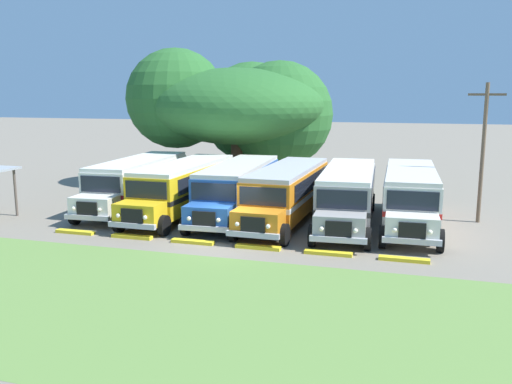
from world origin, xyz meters
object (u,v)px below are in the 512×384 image
(utility_pole, at_px, (483,149))
(broad_shade_tree, at_px, (240,108))
(parked_bus_slot_0, at_px, (138,181))
(parked_bus_slot_3, at_px, (287,191))
(parked_bus_slot_4, at_px, (348,193))
(parked_bus_slot_1, at_px, (184,185))
(parked_bus_slot_2, at_px, (238,187))
(parked_bus_slot_5, at_px, (410,194))

(utility_pole, bearing_deg, broad_shade_tree, 151.24)
(parked_bus_slot_0, height_order, parked_bus_slot_3, same)
(parked_bus_slot_4, relative_size, utility_pole, 1.52)
(parked_bus_slot_4, relative_size, broad_shade_tree, 0.75)
(parked_bus_slot_1, height_order, parked_bus_slot_4, same)
(parked_bus_slot_4, bearing_deg, parked_bus_slot_2, -95.20)
(parked_bus_slot_0, bearing_deg, parked_bus_slot_5, 86.75)
(parked_bus_slot_1, bearing_deg, broad_shade_tree, -177.67)
(parked_bus_slot_2, height_order, parked_bus_slot_5, same)
(parked_bus_slot_1, distance_m, parked_bus_slot_4, 9.12)
(parked_bus_slot_5, bearing_deg, parked_bus_slot_4, -80.24)
(parked_bus_slot_0, height_order, parked_bus_slot_5, same)
(parked_bus_slot_4, height_order, utility_pole, utility_pole)
(parked_bus_slot_1, relative_size, parked_bus_slot_5, 1.00)
(parked_bus_slot_3, bearing_deg, parked_bus_slot_4, 95.92)
(parked_bus_slot_4, bearing_deg, parked_bus_slot_0, -96.13)
(parked_bus_slot_0, bearing_deg, parked_bus_slot_2, 82.98)
(parked_bus_slot_3, bearing_deg, parked_bus_slot_1, -88.93)
(parked_bus_slot_0, bearing_deg, broad_shade_tree, 160.67)
(parked_bus_slot_1, relative_size, broad_shade_tree, 0.74)
(parked_bus_slot_2, height_order, parked_bus_slot_3, same)
(parked_bus_slot_2, xyz_separation_m, parked_bus_slot_3, (2.87, -0.44, 0.00))
(parked_bus_slot_1, xyz_separation_m, parked_bus_slot_4, (9.12, 0.25, 0.00))
(parked_bus_slot_0, xyz_separation_m, parked_bus_slot_1, (3.33, -0.82, 0.00))
(broad_shade_tree, height_order, utility_pole, broad_shade_tree)
(broad_shade_tree, bearing_deg, parked_bus_slot_3, -60.51)
(parked_bus_slot_3, xyz_separation_m, broad_shade_tree, (-6.34, 11.21, 4.01))
(parked_bus_slot_0, height_order, parked_bus_slot_1, same)
(parked_bus_slot_1, distance_m, utility_pole, 16.01)
(parked_bus_slot_0, distance_m, parked_bus_slot_2, 6.42)
(parked_bus_slot_1, height_order, broad_shade_tree, broad_shade_tree)
(parked_bus_slot_4, bearing_deg, utility_pole, 104.44)
(parked_bus_slot_4, distance_m, parked_bus_slot_5, 3.17)
(parked_bus_slot_0, xyz_separation_m, parked_bus_slot_2, (6.41, -0.39, 0.00))
(parked_bus_slot_0, xyz_separation_m, parked_bus_slot_5, (15.56, 0.08, 0.00))
(parked_bus_slot_1, relative_size, parked_bus_slot_3, 1.00)
(parked_bus_slot_3, bearing_deg, utility_pole, 104.97)
(parked_bus_slot_2, bearing_deg, parked_bus_slot_5, 89.98)
(parked_bus_slot_0, distance_m, parked_bus_slot_4, 12.47)
(parked_bus_slot_4, xyz_separation_m, parked_bus_slot_5, (3.10, 0.65, 0.00))
(parked_bus_slot_2, xyz_separation_m, broad_shade_tree, (-3.47, 10.77, 4.01))
(parked_bus_slot_2, bearing_deg, broad_shade_tree, -165.09)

